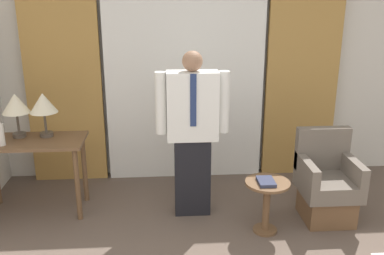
% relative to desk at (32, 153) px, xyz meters
% --- Properties ---
extents(wall_back, '(10.00, 0.06, 2.70)m').
position_rel_desk_xyz_m(wall_back, '(1.54, 0.90, 0.73)').
color(wall_back, silver).
rests_on(wall_back, ground_plane).
extents(curtain_sheer_center, '(1.78, 0.06, 2.58)m').
position_rel_desk_xyz_m(curtain_sheer_center, '(1.54, 0.77, 0.67)').
color(curtain_sheer_center, white).
rests_on(curtain_sheer_center, ground_plane).
extents(curtain_drape_left, '(0.83, 0.06, 2.58)m').
position_rel_desk_xyz_m(curtain_drape_left, '(0.19, 0.77, 0.67)').
color(curtain_drape_left, '#B28442').
rests_on(curtain_drape_left, ground_plane).
extents(curtain_drape_right, '(0.83, 0.06, 2.58)m').
position_rel_desk_xyz_m(curtain_drape_right, '(2.88, 0.77, 0.67)').
color(curtain_drape_right, '#B28442').
rests_on(curtain_drape_right, ground_plane).
extents(desk, '(1.02, 0.51, 0.76)m').
position_rel_desk_xyz_m(desk, '(0.00, 0.00, 0.00)').
color(desk, brown).
rests_on(desk, ground_plane).
extents(table_lamp_left, '(0.27, 0.27, 0.44)m').
position_rel_desk_xyz_m(table_lamp_left, '(-0.13, 0.10, 0.46)').
color(table_lamp_left, '#4C4238').
rests_on(table_lamp_left, desk).
extents(table_lamp_right, '(0.27, 0.27, 0.44)m').
position_rel_desk_xyz_m(table_lamp_right, '(0.13, 0.10, 0.46)').
color(table_lamp_right, '#4C4238').
rests_on(table_lamp_right, desk).
extents(bottle_near_edge, '(0.07, 0.07, 0.26)m').
position_rel_desk_xyz_m(bottle_near_edge, '(-0.22, -0.13, 0.24)').
color(bottle_near_edge, silver).
rests_on(bottle_near_edge, desk).
extents(person, '(0.69, 0.23, 1.62)m').
position_rel_desk_xyz_m(person, '(1.56, -0.13, 0.25)').
color(person, black).
rests_on(person, ground_plane).
extents(armchair, '(0.52, 0.55, 0.86)m').
position_rel_desk_xyz_m(armchair, '(2.84, -0.32, -0.29)').
color(armchair, brown).
rests_on(armchair, ground_plane).
extents(side_table, '(0.40, 0.40, 0.50)m').
position_rel_desk_xyz_m(side_table, '(2.20, -0.54, -0.28)').
color(side_table, brown).
rests_on(side_table, ground_plane).
extents(book, '(0.14, 0.21, 0.03)m').
position_rel_desk_xyz_m(book, '(2.18, -0.57, -0.11)').
color(book, '#2D334C').
rests_on(book, side_table).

